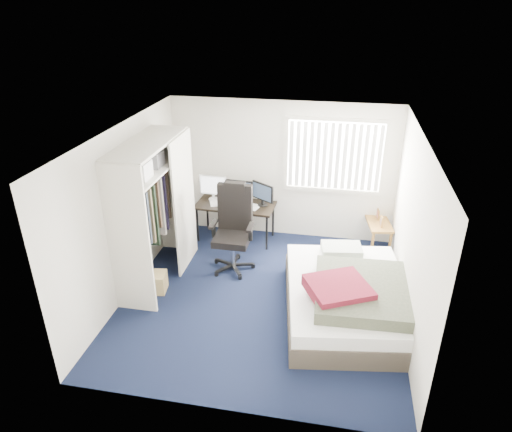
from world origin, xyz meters
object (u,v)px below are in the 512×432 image
object	(u,v)px
desk	(236,202)
nightstand	(378,225)
office_chair	(233,237)
bed	(349,297)

from	to	relation	value
desk	nightstand	size ratio (longest dim) A/B	1.81
office_chair	desk	bearing A→B (deg)	100.47
nightstand	office_chair	bearing A→B (deg)	-155.87
office_chair	bed	size ratio (longest dim) A/B	0.58
desk	office_chair	size ratio (longest dim) A/B	1.01
desk	bed	size ratio (longest dim) A/B	0.59
desk	nightstand	xyz separation A→B (m)	(2.53, 0.09, -0.28)
desk	office_chair	xyz separation A→B (m)	(0.18, -0.96, -0.18)
office_chair	bed	world-z (taller)	office_chair
nightstand	bed	world-z (taller)	bed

